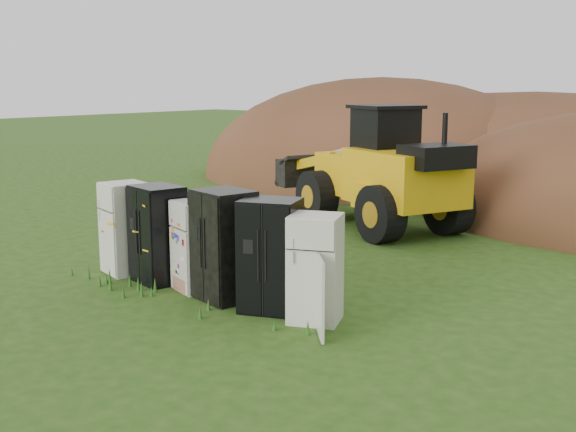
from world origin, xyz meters
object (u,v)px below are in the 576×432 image
fridge_dark_mid (224,245)px  fridge_open_door (315,268)px  fridge_sticker (197,246)px  wheel_loader (367,164)px  fridge_black_side (158,234)px  fridge_black_right (270,255)px  fridge_leftmost (126,228)px

fridge_dark_mid → fridge_open_door: 1.97m
fridge_sticker → fridge_open_door: bearing=17.0°
fridge_open_door → wheel_loader: wheel_loader is taller
fridge_sticker → fridge_open_door: 2.76m
fridge_black_side → fridge_sticker: size_ratio=1.11×
fridge_black_right → fridge_open_door: fridge_black_right is taller
fridge_open_door → fridge_black_right: bearing=158.6°
fridge_leftmost → fridge_black_side: fridge_black_side is taller
fridge_leftmost → fridge_open_door: bearing=15.0°
fridge_open_door → wheel_loader: bearing=93.9°
fridge_black_right → fridge_open_door: (0.92, 0.04, -0.08)m
fridge_black_side → fridge_open_door: 3.74m
wheel_loader → fridge_dark_mid: bearing=-52.7°
fridge_leftmost → fridge_black_side: 1.01m
fridge_sticker → fridge_open_door: fridge_open_door is taller
wheel_loader → fridge_black_side: bearing=-66.1°
fridge_leftmost → fridge_black_side: size_ratio=0.98×
fridge_open_door → wheel_loader: size_ratio=0.26×
fridge_black_side → fridge_sticker: 0.99m
fridge_dark_mid → wheel_loader: (-1.88, 7.41, 0.63)m
fridge_dark_mid → wheel_loader: size_ratio=0.30×
fridge_black_side → fridge_black_right: bearing=12.0°
fridge_leftmost → fridge_black_right: size_ratio=0.96×
fridge_leftmost → fridge_sticker: bearing=16.0°
fridge_black_side → fridge_black_right: 2.82m
fridge_black_side → fridge_dark_mid: size_ratio=0.95×
fridge_leftmost → fridge_dark_mid: bearing=14.0°
fridge_leftmost → fridge_open_door: size_ratio=1.05×
fridge_black_side → fridge_dark_mid: 1.77m
fridge_black_side → fridge_sticker: bearing=15.8°
fridge_leftmost → wheel_loader: (0.90, 7.38, 0.69)m
fridge_leftmost → fridge_sticker: (1.99, 0.05, -0.08)m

